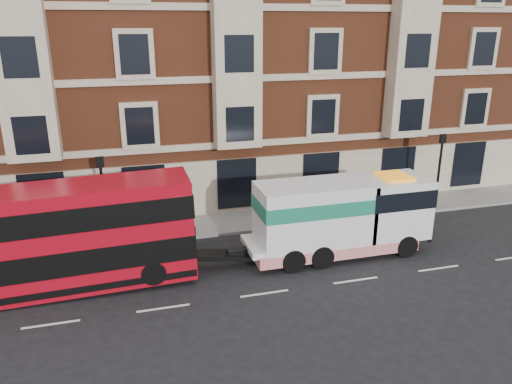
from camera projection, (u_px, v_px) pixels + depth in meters
ground at (264, 294)px, 19.91m from camera, size 120.00×120.00×0.00m
sidewalk at (225, 223)px, 26.73m from camera, size 90.00×3.00×0.15m
victorian_terrace at (204, 26)px, 30.47m from camera, size 45.00×12.00×20.40m
lamp_post_west at (103, 195)px, 23.18m from camera, size 0.35×0.15×4.35m
lamp_post_east at (439, 166)px, 27.76m from camera, size 0.35×0.15×4.35m
double_decker_bus at (55, 238)px, 19.50m from camera, size 10.69×2.45×4.32m
tow_truck at (338, 217)px, 22.69m from camera, size 8.55×2.53×3.56m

